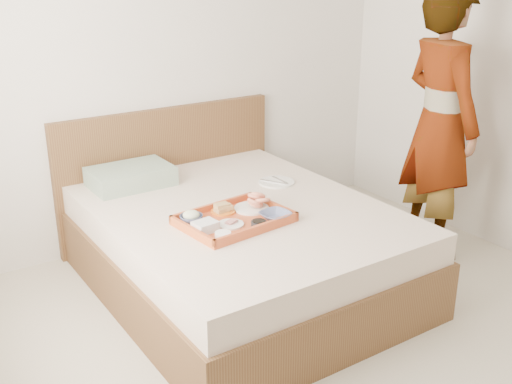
{
  "coord_description": "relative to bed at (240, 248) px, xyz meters",
  "views": [
    {
      "loc": [
        -1.91,
        -1.89,
        1.91
      ],
      "look_at": [
        -0.05,
        0.9,
        0.65
      ],
      "focal_mm": 43.3,
      "sensor_mm": 36.0,
      "label": 1
    }
  ],
  "objects": [
    {
      "name": "ground",
      "position": [
        0.1,
        -1.0,
        -0.27
      ],
      "size": [
        3.5,
        4.0,
        0.01
      ],
      "primitive_type": "cube",
      "color": "beige",
      "rests_on": "ground"
    },
    {
      "name": "wall_back",
      "position": [
        0.1,
        1.0,
        1.04
      ],
      "size": [
        3.5,
        0.01,
        2.6
      ],
      "primitive_type": "cube",
      "color": "silver",
      "rests_on": "ground"
    },
    {
      "name": "bed",
      "position": [
        0.0,
        0.0,
        0.0
      ],
      "size": [
        1.65,
        2.0,
        0.53
      ],
      "primitive_type": "cube",
      "color": "brown",
      "rests_on": "ground"
    },
    {
      "name": "headboard",
      "position": [
        0.0,
        0.97,
        0.21
      ],
      "size": [
        1.65,
        0.06,
        0.95
      ],
      "primitive_type": "cube",
      "color": "brown",
      "rests_on": "ground"
    },
    {
      "name": "pillow",
      "position": [
        -0.38,
        0.72,
        0.33
      ],
      "size": [
        0.52,
        0.35,
        0.12
      ],
      "primitive_type": "cube",
      "rotation": [
        0.0,
        0.0,
        0.01
      ],
      "color": "#88A18C",
      "rests_on": "bed"
    },
    {
      "name": "tray",
      "position": [
        -0.15,
        -0.18,
        0.29
      ],
      "size": [
        0.63,
        0.49,
        0.05
      ],
      "primitive_type": "cube",
      "rotation": [
        0.0,
        0.0,
        0.1
      ],
      "color": "#C15820",
      "rests_on": "bed"
    },
    {
      "name": "prawn_plate",
      "position": [
        0.02,
        -0.09,
        0.29
      ],
      "size": [
        0.22,
        0.22,
        0.01
      ],
      "primitive_type": "cylinder",
      "rotation": [
        0.0,
        0.0,
        0.1
      ],
      "color": "white",
      "rests_on": "tray"
    },
    {
      "name": "navy_bowl_big",
      "position": [
        0.05,
        -0.29,
        0.3
      ],
      "size": [
        0.18,
        0.18,
        0.04
      ],
      "primitive_type": "imported",
      "rotation": [
        0.0,
        0.0,
        0.1
      ],
      "color": "navy",
      "rests_on": "tray"
    },
    {
      "name": "sauce_dish",
      "position": [
        -0.08,
        -0.33,
        0.3
      ],
      "size": [
        0.09,
        0.09,
        0.03
      ],
      "primitive_type": "cylinder",
      "rotation": [
        0.0,
        0.0,
        0.1
      ],
      "color": "black",
      "rests_on": "tray"
    },
    {
      "name": "meat_plate",
      "position": [
        -0.2,
        -0.23,
        0.29
      ],
      "size": [
        0.16,
        0.16,
        0.01
      ],
      "primitive_type": "cylinder",
      "rotation": [
        0.0,
        0.0,
        0.1
      ],
      "color": "white",
      "rests_on": "tray"
    },
    {
      "name": "bread_plate",
      "position": [
        -0.14,
        -0.04,
        0.29
      ],
      "size": [
        0.16,
        0.16,
        0.01
      ],
      "primitive_type": "cylinder",
      "rotation": [
        0.0,
        0.0,
        0.1
      ],
      "color": "orange",
      "rests_on": "tray"
    },
    {
      "name": "salad_bowl",
      "position": [
        -0.36,
        -0.06,
        0.3
      ],
      "size": [
        0.14,
        0.14,
        0.04
      ],
      "primitive_type": "imported",
      "rotation": [
        0.0,
        0.0,
        0.1
      ],
      "color": "navy",
      "rests_on": "tray"
    },
    {
      "name": "plastic_tub",
      "position": [
        -0.35,
        -0.21,
        0.31
      ],
      "size": [
        0.13,
        0.11,
        0.05
      ],
      "primitive_type": "cube",
      "rotation": [
        0.0,
        0.0,
        0.1
      ],
      "color": "silver",
      "rests_on": "tray"
    },
    {
      "name": "cheese_round",
      "position": [
        -0.32,
        -0.34,
        0.3
      ],
      "size": [
        0.09,
        0.09,
        0.03
      ],
      "primitive_type": "cylinder",
      "rotation": [
        0.0,
        0.0,
        0.1
      ],
      "color": "white",
      "rests_on": "tray"
    },
    {
      "name": "dinner_plate",
      "position": [
        0.43,
        0.23,
        0.27
      ],
      "size": [
        0.28,
        0.28,
        0.01
      ],
      "primitive_type": "cylinder",
      "rotation": [
        0.0,
        0.0,
        0.18
      ],
      "color": "white",
      "rests_on": "bed"
    },
    {
      "name": "person",
      "position": [
        1.39,
        -0.28,
        0.64
      ],
      "size": [
        0.56,
        0.74,
        1.81
      ],
      "primitive_type": "imported",
      "rotation": [
        0.0,
        0.0,
        1.36
      ],
      "color": "silver",
      "rests_on": "ground"
    }
  ]
}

